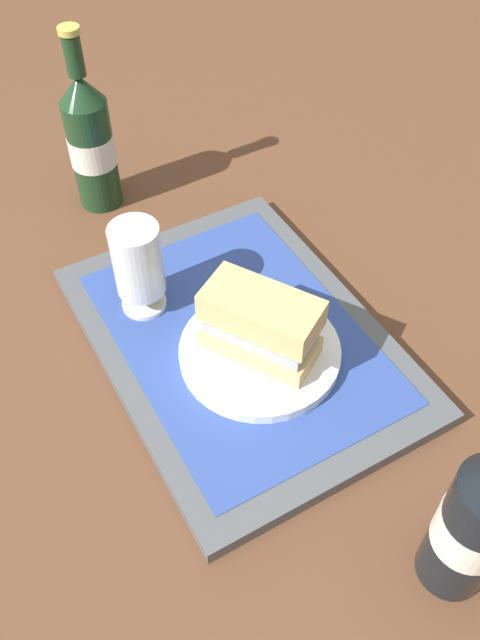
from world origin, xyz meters
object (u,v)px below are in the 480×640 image
object	(u,v)px
plate	(260,352)
beer_bottle	(91,141)
sandwich	(258,323)
beer_glass	(138,266)
second_bottle	(477,521)

from	to	relation	value
plate	beer_bottle	bearing A→B (deg)	6.81
plate	sandwich	world-z (taller)	sandwich
beer_glass	beer_bottle	world-z (taller)	beer_bottle
plate	second_bottle	size ratio (longest dim) A/B	0.71
plate	second_bottle	bearing A→B (deg)	-173.41
beer_glass	second_bottle	distance (m)	0.46
beer_glass	beer_bottle	distance (m)	0.25
sandwich	beer_glass	distance (m)	0.16
beer_glass	sandwich	bearing A→B (deg)	-149.17
plate	beer_glass	world-z (taller)	beer_glass
sandwich	beer_bottle	size ratio (longest dim) A/B	0.54
second_bottle	sandwich	bearing A→B (deg)	6.86
sandwich	second_bottle	size ratio (longest dim) A/B	0.54
beer_glass	beer_bottle	xyz separation A→B (m)	(0.25, -0.04, 0.02)
sandwich	beer_bottle	bearing A→B (deg)	-24.94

